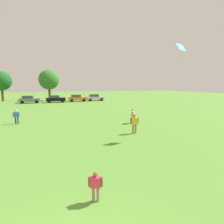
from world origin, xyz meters
TOP-DOWN VIEW (x-y plane):
  - ground_plane at (0.00, 30.00)m, footprint 160.00×160.00m
  - child_kite_flyer at (1.35, 2.61)m, footprint 0.49×0.31m
  - adult_bystander at (6.56, 10.24)m, footprint 0.77×0.34m
  - bystander_near_trees at (-3.39, 17.58)m, footprint 0.71×0.33m
  - bystander_midfield at (8.16, 13.99)m, footprint 0.48×0.64m
  - kite at (9.79, 8.97)m, footprint 1.00×0.70m
  - parked_car_gray_0 at (-4.43, 40.79)m, footprint 4.30×2.02m
  - parked_car_black_1 at (1.13, 40.67)m, footprint 4.30×2.02m
  - parked_car_orange_2 at (6.23, 41.50)m, footprint 4.30×2.02m
  - parked_car_silver_3 at (10.87, 41.98)m, footprint 4.30×2.02m
  - tree_center at (-11.19, 48.29)m, footprint 4.75×4.75m
  - tree_far_right at (-0.09, 46.42)m, footprint 5.05×5.05m

SIDE VIEW (x-z plane):
  - ground_plane at x=0.00m, z-range 0.00..0.00m
  - child_kite_flyer at x=1.35m, z-range 0.10..1.18m
  - parked_car_gray_0 at x=-4.43m, z-range 0.02..1.70m
  - parked_car_black_1 at x=1.13m, z-range 0.02..1.70m
  - parked_car_orange_2 at x=6.23m, z-range 0.02..1.70m
  - parked_car_silver_3 at x=10.87m, z-range 0.02..1.70m
  - bystander_near_trees at x=-3.39m, z-range 0.14..1.64m
  - bystander_midfield at x=8.16m, z-range 0.14..1.65m
  - adult_bystander at x=6.56m, z-range 0.15..1.77m
  - tree_center at x=-11.19m, z-range 1.30..8.70m
  - tree_far_right at x=-0.09m, z-range 1.38..9.24m
  - kite at x=9.79m, z-range 6.30..7.33m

